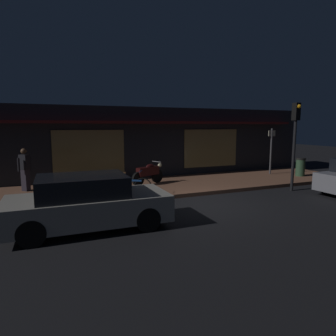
% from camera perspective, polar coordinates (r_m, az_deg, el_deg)
% --- Properties ---
extents(ground_plane, '(60.00, 60.00, 0.00)m').
position_cam_1_polar(ground_plane, '(10.43, 7.14, -6.78)').
color(ground_plane, black).
extents(sidewalk_slab, '(18.00, 4.00, 0.15)m').
position_cam_1_polar(sidewalk_slab, '(13.03, 0.58, -3.37)').
color(sidewalk_slab, brown).
rests_on(sidewalk_slab, ground_plane).
extents(storefront_building, '(18.00, 3.30, 3.60)m').
position_cam_1_polar(storefront_building, '(15.96, -4.23, 4.99)').
color(storefront_building, black).
rests_on(storefront_building, ground_plane).
extents(motorcycle, '(1.62, 0.84, 0.97)m').
position_cam_1_polar(motorcycle, '(12.86, -3.82, -0.96)').
color(motorcycle, black).
rests_on(motorcycle, sidewalk_slab).
extents(bicycle_parked, '(1.44, 0.90, 0.91)m').
position_cam_1_polar(bicycle_parked, '(10.91, -7.45, -3.38)').
color(bicycle_parked, black).
rests_on(bicycle_parked, sidewalk_slab).
extents(person_photographer, '(0.51, 0.48, 1.67)m').
position_cam_1_polar(person_photographer, '(12.74, -26.02, -0.12)').
color(person_photographer, '#28232D').
rests_on(person_photographer, sidewalk_slab).
extents(sign_post, '(0.44, 0.09, 2.40)m').
position_cam_1_polar(sign_post, '(16.43, 19.37, 3.61)').
color(sign_post, '#47474C').
rests_on(sign_post, sidewalk_slab).
extents(trash_bin, '(0.48, 0.48, 0.93)m').
position_cam_1_polar(trash_bin, '(16.40, 24.29, 0.22)').
color(trash_bin, '#2D4C33').
rests_on(trash_bin, sidewalk_slab).
extents(traffic_light_pole, '(0.24, 0.33, 3.60)m').
position_cam_1_polar(traffic_light_pole, '(13.07, 23.44, 6.61)').
color(traffic_light_pole, black).
rests_on(traffic_light_pole, ground_plane).
extents(parked_car_near, '(4.14, 1.85, 1.42)m').
position_cam_1_polar(parked_car_near, '(7.96, -15.39, -6.48)').
color(parked_car_near, black).
rests_on(parked_car_near, ground_plane).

